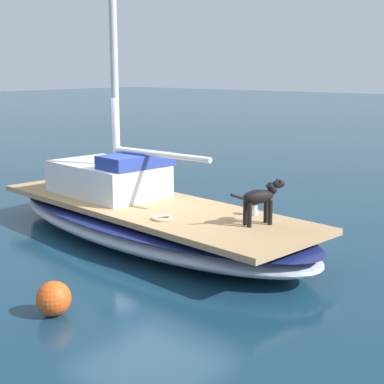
% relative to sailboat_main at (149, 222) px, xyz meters
% --- Properties ---
extents(ground_plane, '(120.00, 120.00, 0.00)m').
position_rel_sailboat_main_xyz_m(ground_plane, '(0.00, 0.00, -0.34)').
color(ground_plane, '#143347').
extents(sailboat_main, '(3.30, 7.47, 0.66)m').
position_rel_sailboat_main_xyz_m(sailboat_main, '(0.00, 0.00, 0.00)').
color(sailboat_main, '#B2B7C1').
rests_on(sailboat_main, ground).
extents(cabin_house, '(1.64, 2.36, 0.84)m').
position_rel_sailboat_main_xyz_m(cabin_house, '(0.13, 1.11, 0.67)').
color(cabin_house, silver).
rests_on(cabin_house, sailboat_main).
extents(dog_black, '(0.87, 0.50, 0.70)m').
position_rel_sailboat_main_xyz_m(dog_black, '(0.07, -2.31, 0.75)').
color(dog_black, black).
rests_on(dog_black, sailboat_main).
extents(deck_winch, '(0.16, 0.16, 0.21)m').
position_rel_sailboat_main_xyz_m(deck_winch, '(0.51, -1.89, 0.42)').
color(deck_winch, '#B7B7BC').
rests_on(deck_winch, sailboat_main).
extents(coiled_rope, '(0.32, 0.32, 0.04)m').
position_rel_sailboat_main_xyz_m(coiled_rope, '(-0.67, -0.93, 0.35)').
color(coiled_rope, beige).
rests_on(coiled_rope, sailboat_main).
extents(mooring_buoy, '(0.44, 0.44, 0.44)m').
position_rel_sailboat_main_xyz_m(mooring_buoy, '(-3.17, -1.36, -0.12)').
color(mooring_buoy, '#E55119').
rests_on(mooring_buoy, ground).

